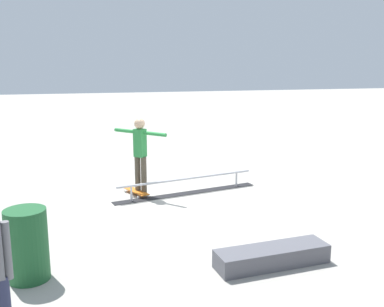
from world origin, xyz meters
The scene contains 6 objects.
ground_plane centered at (0.00, 0.00, 0.00)m, with size 60.00×60.00×0.00m, color #ADA89E.
grind_rail centered at (0.24, -0.69, 0.16)m, with size 3.31×1.00×0.36m.
skate_ledge centered at (-0.19, 3.00, 0.13)m, with size 1.67×0.46×0.27m, color #595960.
skater_main centered at (1.22, -0.85, 0.97)m, with size 1.01×1.00×1.67m.
skateboard_main centered at (1.33, -0.86, 0.07)m, with size 0.51×0.81×0.09m.
trash_bin centered at (3.15, 2.64, 0.49)m, with size 0.55×0.55×0.98m, color #1E592D.
Camera 1 is at (2.30, 8.62, 2.93)m, focal length 42.41 mm.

